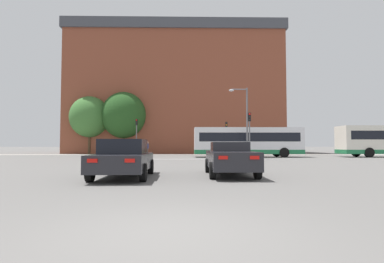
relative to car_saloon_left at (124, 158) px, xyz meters
The scene contains 14 objects.
ground_plane 7.72m from the car_saloon_left, 73.38° to the right, with size 400.00×400.00×0.00m, color #605E5B.
stop_line_strip 15.26m from the car_saloon_left, 81.72° to the left, with size 9.00×0.30×0.01m, color silver.
far_pavement 27.58m from the car_saloon_left, 85.43° to the left, with size 70.00×2.50×0.01m, color #A09B91.
brick_civic_building 39.27m from the car_saloon_left, 88.91° to the left, with size 33.25×14.64×21.85m.
car_saloon_left is the anchor object (origin of this frame).
car_roadster_right 4.34m from the car_saloon_left, 10.03° to the left, with size 1.93×4.50×1.40m.
bus_crossing_lead 21.51m from the car_saloon_left, 65.60° to the left, with size 11.20×2.77×3.08m.
traffic_light_far_right 27.75m from the car_saloon_left, 74.02° to the left, with size 0.26×0.31×4.25m.
traffic_light_near_right 18.02m from the car_saloon_left, 62.29° to the left, with size 0.26×0.31×4.28m.
traffic_light_far_left 26.96m from the car_saloon_left, 98.45° to the left, with size 0.26×0.31×4.59m.
street_lamp_junction 19.59m from the car_saloon_left, 65.06° to the left, with size 1.87×0.36×6.93m.
pedestrian_waiting 26.73m from the car_saloon_left, 95.42° to the left, with size 0.24×0.41×1.69m.
tree_by_building 33.44m from the car_saloon_left, 110.12° to the left, with size 5.60×5.60×8.23m.
tree_kerbside 32.11m from the car_saloon_left, 101.86° to the left, with size 6.32×6.32×8.86m.
Camera 1 is at (0.25, -4.45, 1.28)m, focal length 28.00 mm.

